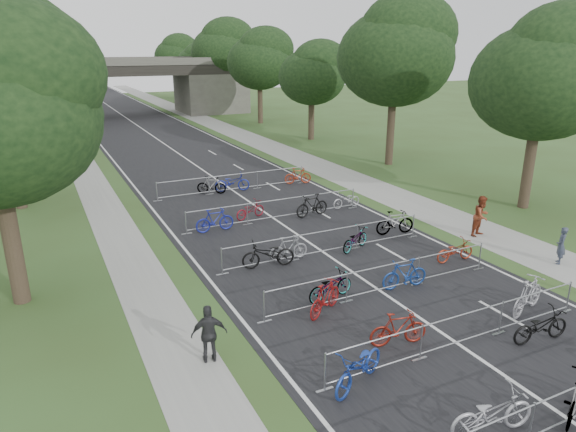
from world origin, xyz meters
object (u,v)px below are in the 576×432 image
pedestrian_a (561,246)px  pedestrian_b (481,216)px  overpass_bridge (121,87)px  pedestrian_c (209,334)px

pedestrian_a → pedestrian_b: (-0.41, 3.80, 0.18)m
overpass_bridge → pedestrian_b: bearing=-81.6°
pedestrian_a → pedestrian_c: bearing=-42.4°
overpass_bridge → pedestrian_a: size_ratio=20.23×
overpass_bridge → pedestrian_c: overpass_bridge is taller
overpass_bridge → pedestrian_b: (7.52, -51.21, -2.59)m
pedestrian_a → pedestrian_b: size_ratio=0.81×
pedestrian_a → pedestrian_c: 14.73m
pedestrian_c → pedestrian_b: bearing=-152.2°
overpass_bridge → pedestrian_b: size_ratio=16.45×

